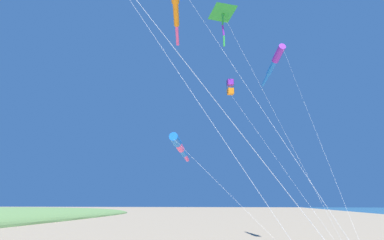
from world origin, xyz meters
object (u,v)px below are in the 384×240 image
object	(u,v)px
kite_box_purple_drifting	(231,87)
kite_delta_white_trailing	(223,14)
kite_windsock_rainbow_low_near	(275,61)
kite_windsock_teal_far_right	(176,3)
kite_windsock_orange_high_right	(179,146)

from	to	relation	value
kite_box_purple_drifting	kite_delta_white_trailing	bearing A→B (deg)	-100.40
kite_delta_white_trailing	kite_windsock_rainbow_low_near	bearing A→B (deg)	65.42
kite_windsock_teal_far_right	kite_delta_white_trailing	xyz separation A→B (m)	(3.66, 1.92, -0.16)
kite_windsock_rainbow_low_near	kite_windsock_orange_high_right	size ratio (longest dim) A/B	2.04
kite_delta_white_trailing	kite_windsock_teal_far_right	bearing A→B (deg)	-152.31
kite_box_purple_drifting	kite_windsock_teal_far_right	world-z (taller)	kite_windsock_teal_far_right
kite_windsock_orange_high_right	kite_windsock_teal_far_right	size ratio (longest dim) A/B	0.53
kite_windsock_orange_high_right	kite_windsock_teal_far_right	world-z (taller)	kite_windsock_teal_far_right
kite_windsock_rainbow_low_near	kite_delta_white_trailing	world-z (taller)	kite_windsock_rainbow_low_near
kite_windsock_rainbow_low_near	kite_box_purple_drifting	size ratio (longest dim) A/B	1.56
kite_windsock_teal_far_right	kite_delta_white_trailing	world-z (taller)	kite_windsock_teal_far_right
kite_windsock_rainbow_low_near	kite_box_purple_drifting	bearing A→B (deg)	-116.97
kite_windsock_teal_far_right	kite_windsock_orange_high_right	bearing A→B (deg)	-35.52
kite_windsock_orange_high_right	kite_windsock_teal_far_right	bearing A→B (deg)	144.48
kite_windsock_rainbow_low_near	kite_box_purple_drifting	world-z (taller)	kite_windsock_rainbow_low_near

